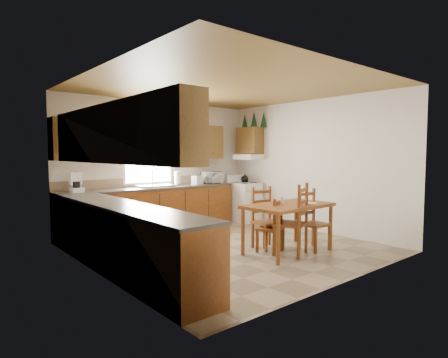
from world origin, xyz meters
TOP-DOWN VIEW (x-y plane):
  - floor at (0.00, 0.00)m, footprint 4.50×4.50m
  - ceiling at (0.00, 0.00)m, footprint 4.50×4.50m
  - wall_left at (-2.25, 0.00)m, footprint 4.50×4.50m
  - wall_right at (2.25, 0.00)m, footprint 4.50×4.50m
  - wall_back at (0.00, 2.25)m, footprint 4.50×4.50m
  - wall_front at (0.00, -2.25)m, footprint 4.50×4.50m
  - lower_cab_back at (-0.38, 1.95)m, footprint 3.75×0.60m
  - lower_cab_left at (-1.95, -0.15)m, footprint 0.60×3.60m
  - counter_back at (-0.38, 1.95)m, footprint 3.75×0.63m
  - counter_left at (-1.95, -0.15)m, footprint 0.63×3.60m
  - backsplash at (-0.38, 2.24)m, footprint 3.75×0.01m
  - upper_cab_back_left at (-1.55, 2.08)m, footprint 1.41×0.33m
  - upper_cab_back_right at (0.86, 2.08)m, footprint 1.25×0.33m
  - upper_cab_left at (-2.08, -0.15)m, footprint 0.33×3.60m
  - upper_cab_stove at (2.08, 1.65)m, footprint 0.33×0.62m
  - range_hood at (2.03, 1.65)m, footprint 0.44×0.62m
  - window_frame at (-0.30, 2.22)m, footprint 1.13×0.02m
  - window_pane at (-0.30, 2.21)m, footprint 1.05×0.01m
  - window_valance at (-0.30, 2.19)m, footprint 1.19×0.01m
  - sink_basin at (-0.30, 1.95)m, footprint 0.75×0.45m
  - pine_decal_a at (2.21, 1.33)m, footprint 0.22×0.22m
  - pine_decal_b at (2.21, 1.65)m, footprint 0.22×0.22m
  - pine_decal_c at (2.21, 1.97)m, footprint 0.22×0.22m
  - stove at (1.88, 1.62)m, footprint 0.63×0.65m
  - coffeemaker at (-1.87, 1.95)m, footprint 0.27×0.29m
  - paper_towel at (0.26, 1.98)m, footprint 0.13×0.13m
  - toaster at (0.71, 1.89)m, footprint 0.27×0.22m
  - microwave at (1.18, 1.95)m, footprint 0.50×0.40m
  - dining_table at (0.54, -0.85)m, footprint 1.49×0.88m
  - chair_near_left at (0.46, -0.97)m, footprint 0.61×0.60m
  - chair_near_right at (0.33, -0.63)m, footprint 0.47×0.46m
  - chair_far_left at (0.99, -1.04)m, footprint 0.44×0.42m
  - chair_far_right at (0.47, -0.47)m, footprint 0.47×0.45m
  - table_paper at (0.93, -0.95)m, footprint 0.27×0.31m
  - table_card at (0.51, -0.75)m, footprint 0.09×0.03m

SIDE VIEW (x-z plane):
  - floor at x=0.00m, z-range 0.00..0.00m
  - dining_table at x=0.54m, z-range 0.00..0.79m
  - lower_cab_back at x=-0.38m, z-range 0.00..0.88m
  - lower_cab_left at x=-1.95m, z-range 0.00..0.88m
  - chair_near_right at x=0.33m, z-range 0.00..0.88m
  - stove at x=1.88m, z-range 0.00..0.90m
  - chair_far_left at x=0.99m, z-range 0.00..1.00m
  - chair_far_right at x=0.47m, z-range 0.00..1.03m
  - chair_near_left at x=0.46m, z-range 0.00..1.13m
  - table_paper at x=0.93m, z-range 0.79..0.79m
  - table_card at x=0.51m, z-range 0.79..0.90m
  - counter_back at x=-0.38m, z-range 0.88..0.92m
  - counter_left at x=-1.95m, z-range 0.88..0.92m
  - sink_basin at x=-0.30m, z-range 0.92..0.96m
  - backsplash at x=-0.38m, z-range 0.92..1.10m
  - toaster at x=0.71m, z-range 0.92..1.11m
  - microwave at x=1.18m, z-range 0.92..1.19m
  - paper_towel at x=0.26m, z-range 0.92..1.21m
  - coffeemaker at x=-1.87m, z-range 0.92..1.25m
  - wall_left at x=-2.25m, z-range 1.35..1.35m
  - wall_right at x=2.25m, z-range 1.35..1.35m
  - wall_back at x=0.00m, z-range 1.35..1.35m
  - wall_front at x=0.00m, z-range 1.35..1.35m
  - range_hood at x=2.03m, z-range 1.46..1.58m
  - window_frame at x=-0.30m, z-range 0.96..2.14m
  - window_pane at x=-0.30m, z-range 1.00..2.10m
  - upper_cab_back_left at x=-1.55m, z-range 1.48..2.23m
  - upper_cab_back_right at x=0.86m, z-range 1.48..2.23m
  - upper_cab_left at x=-2.08m, z-range 1.48..2.23m
  - upper_cab_stove at x=2.08m, z-range 1.59..2.21m
  - window_valance at x=-0.30m, z-range 1.93..2.17m
  - pine_decal_a at x=2.21m, z-range 2.20..2.56m
  - pine_decal_c at x=2.21m, z-range 2.20..2.56m
  - pine_decal_b at x=2.21m, z-range 2.24..2.60m
  - ceiling at x=0.00m, z-range 2.70..2.70m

